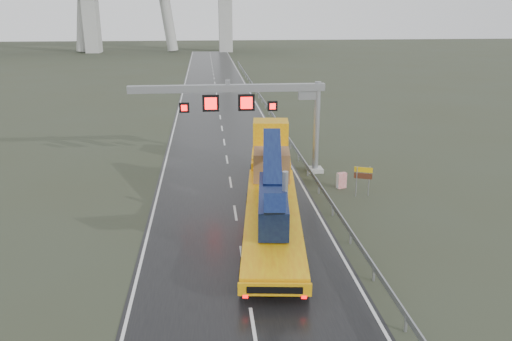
{
  "coord_description": "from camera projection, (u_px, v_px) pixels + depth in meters",
  "views": [
    {
      "loc": [
        -1.65,
        -19.52,
        12.42
      ],
      "look_at": [
        1.22,
        8.87,
        3.2
      ],
      "focal_mm": 35.0,
      "sensor_mm": 36.0,
      "label": 1
    }
  ],
  "objects": [
    {
      "name": "road",
      "position": [
        220.0,
        117.0,
        60.33
      ],
      "size": [
        11.0,
        200.0,
        0.02
      ],
      "primitive_type": "cube",
      "color": "black",
      "rests_on": "ground"
    },
    {
      "name": "guardrail",
      "position": [
        283.0,
        129.0,
        51.23
      ],
      "size": [
        0.2,
        140.0,
        1.4
      ],
      "primitive_type": null,
      "color": "gray",
      "rests_on": "ground"
    },
    {
      "name": "exit_sign_pair",
      "position": [
        363.0,
        176.0,
        34.44
      ],
      "size": [
        1.18,
        0.5,
        2.14
      ],
      "rotation": [
        0.0,
        0.0,
        -0.37
      ],
      "color": "#979AA0",
      "rests_on": "ground"
    },
    {
      "name": "sign_gantry",
      "position": [
        256.0,
        103.0,
        37.97
      ],
      "size": [
        14.9,
        1.2,
        7.42
      ],
      "color": "#AFAFAA",
      "rests_on": "ground"
    },
    {
      "name": "ground",
      "position": [
        249.0,
        299.0,
        22.46
      ],
      "size": [
        400.0,
        400.0,
        0.0
      ],
      "primitive_type": "plane",
      "color": "#343827",
      "rests_on": "ground"
    },
    {
      "name": "striped_barrier",
      "position": [
        341.0,
        180.0,
        36.3
      ],
      "size": [
        0.75,
        0.54,
        1.14
      ],
      "primitive_type": "cube",
      "rotation": [
        0.0,
        0.0,
        0.29
      ],
      "color": "red",
      "rests_on": "ground"
    },
    {
      "name": "heavy_haul_truck",
      "position": [
        272.0,
        177.0,
        32.86
      ],
      "size": [
        5.46,
        21.21,
        4.94
      ],
      "rotation": [
        0.0,
        0.0,
        -0.12
      ],
      "color": "yellow",
      "rests_on": "ground"
    }
  ]
}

